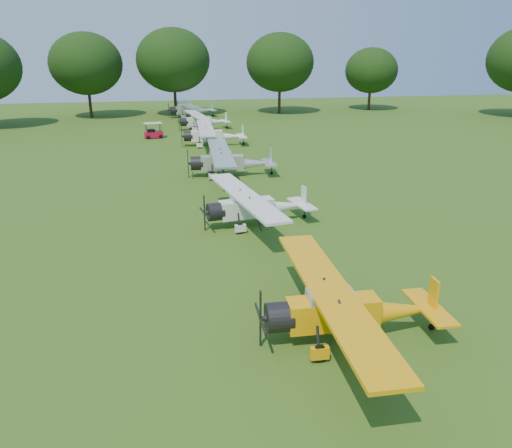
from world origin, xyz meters
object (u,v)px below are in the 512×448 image
Objects in this scene: aircraft_2 at (347,307)px; aircraft_4 at (229,160)px; aircraft_7 at (190,109)px; golf_cart at (153,133)px; aircraft_5 at (212,134)px; aircraft_6 at (202,120)px; aircraft_3 at (254,205)px.

aircraft_4 is (-0.72, 24.78, 0.07)m from aircraft_2.
golf_cart is (-5.51, -17.65, -0.71)m from aircraft_7.
aircraft_4 reaches higher than aircraft_2.
aircraft_2 is 4.83× the size of golf_cart.
aircraft_6 is at bearing 92.63° from aircraft_5.
aircraft_5 reaches higher than golf_cart.
aircraft_6 is 0.93× the size of aircraft_7.
aircraft_3 is 37.23m from aircraft_6.
golf_cart is (-6.16, 6.12, -0.68)m from aircraft_5.
aircraft_3 is at bearing -97.81° from aircraft_6.
aircraft_3 is (-0.90, 12.72, -0.03)m from aircraft_2.
aircraft_2 reaches higher than aircraft_6.
aircraft_7 is (-0.56, 37.33, -0.01)m from aircraft_4.
aircraft_5 is 1.05× the size of aircraft_6.
aircraft_7 is at bearing 94.44° from aircraft_5.
aircraft_2 is at bearing -86.19° from aircraft_5.
aircraft_7 is (-0.70, 12.16, 0.10)m from aircraft_6.
aircraft_2 is 0.95× the size of aircraft_4.
aircraft_2 is 0.95× the size of aircraft_7.
aircraft_3 is 0.93× the size of aircraft_7.
aircraft_6 is (-0.58, 49.95, -0.04)m from aircraft_2.
aircraft_2 is 49.95m from aircraft_6.
aircraft_2 is 62.12m from aircraft_7.
aircraft_3 reaches higher than aircraft_6.
aircraft_6 reaches higher than golf_cart.
aircraft_4 is at bearing 80.07° from aircraft_3.
aircraft_3 is 12.05m from aircraft_4.
aircraft_4 is at bearing -87.51° from aircraft_5.
aircraft_7 reaches higher than golf_cart.
aircraft_5 is (-0.63, 38.34, 0.02)m from aircraft_2.
aircraft_5 is at bearing -97.57° from aircraft_6.
aircraft_7 is at bearing 81.36° from aircraft_3.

